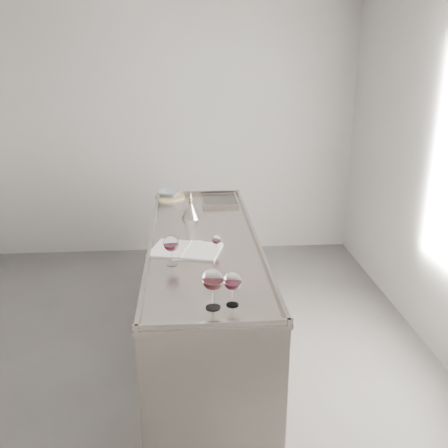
{
  "coord_description": "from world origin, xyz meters",
  "views": [
    {
      "loc": [
        0.39,
        -2.98,
        2.18
      ],
      "look_at": [
        0.65,
        0.39,
        1.02
      ],
      "focal_mm": 40.0,
      "sensor_mm": 36.0,
      "label": 1
    }
  ],
  "objects": [
    {
      "name": "wine_glass_small",
      "position": [
        0.57,
        0.05,
        1.03
      ],
      "size": [
        0.06,
        0.06,
        0.13
      ],
      "rotation": [
        0.0,
        0.0,
        0.33
      ],
      "color": "white",
      "rests_on": "counter"
    },
    {
      "name": "trivet",
      "position": [
        0.24,
        1.38,
        0.95
      ],
      "size": [
        0.31,
        0.31,
        0.02
      ],
      "primitive_type": "cylinder",
      "rotation": [
        0.0,
        0.0,
        0.17
      ],
      "color": "tan",
      "rests_on": "counter"
    },
    {
      "name": "wine_funnel",
      "position": [
        0.42,
        0.78,
        1.0
      ],
      "size": [
        0.14,
        0.14,
        0.21
      ],
      "rotation": [
        0.0,
        0.0,
        0.05
      ],
      "color": "#A59D93",
      "rests_on": "counter"
    },
    {
      "name": "wine_glass_right",
      "position": [
        0.61,
        -0.67,
        1.07
      ],
      "size": [
        0.09,
        0.09,
        0.19
      ],
      "rotation": [
        0.0,
        0.0,
        -0.27
      ],
      "color": "white",
      "rests_on": "counter"
    },
    {
      "name": "loose_paper_under",
      "position": [
        0.38,
        0.13,
        0.94
      ],
      "size": [
        0.22,
        0.3,
        0.0
      ],
      "primitive_type": "cube",
      "rotation": [
        0.0,
        0.0,
        -0.04
      ],
      "color": "silver",
      "rests_on": "counter"
    },
    {
      "name": "ceramic_bowl",
      "position": [
        0.24,
        1.38,
        0.99
      ],
      "size": [
        0.26,
        0.26,
        0.05
      ],
      "primitive_type": "imported",
      "rotation": [
        0.0,
        0.0,
        -0.35
      ],
      "color": "#87979D",
      "rests_on": "trivet"
    },
    {
      "name": "room_shell",
      "position": [
        0.0,
        0.0,
        1.4
      ],
      "size": [
        4.54,
        5.04,
        2.84
      ],
      "color": "#4C4A48",
      "rests_on": "ground"
    },
    {
      "name": "notebook",
      "position": [
        0.37,
        0.1,
        0.95
      ],
      "size": [
        0.51,
        0.42,
        0.02
      ],
      "rotation": [
        0.0,
        0.0,
        -0.27
      ],
      "color": "white",
      "rests_on": "counter"
    },
    {
      "name": "counter",
      "position": [
        0.5,
        0.3,
        0.47
      ],
      "size": [
        0.77,
        2.42,
        0.97
      ],
      "color": "gray",
      "rests_on": "ground"
    },
    {
      "name": "wine_glass_middle",
      "position": [
        0.51,
        -0.69,
        1.09
      ],
      "size": [
        0.11,
        0.11,
        0.22
      ],
      "rotation": [
        0.0,
        0.0,
        -0.34
      ],
      "color": "white",
      "rests_on": "counter"
    },
    {
      "name": "loose_paper_top",
      "position": [
        0.37,
        0.1,
        0.94
      ],
      "size": [
        0.26,
        0.34,
        0.0
      ],
      "primitive_type": "cube",
      "rotation": [
        0.0,
        0.0,
        0.17
      ],
      "color": "silver",
      "rests_on": "counter"
    },
    {
      "name": "wine_glass_left",
      "position": [
        0.29,
        -0.12,
        1.08
      ],
      "size": [
        0.1,
        0.1,
        0.19
      ],
      "rotation": [
        0.0,
        0.0,
        -0.4
      ],
      "color": "white",
      "rests_on": "counter"
    }
  ]
}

